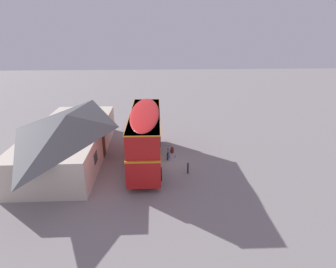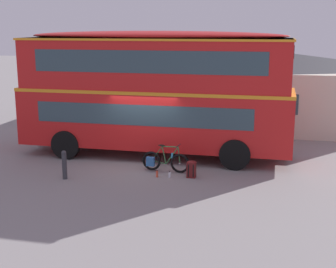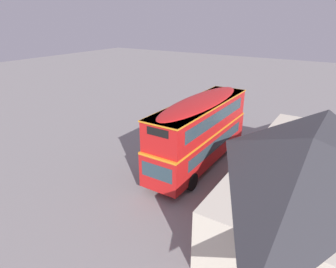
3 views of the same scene
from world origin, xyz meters
The scene contains 8 objects.
ground_plane centered at (0.00, 0.00, 0.00)m, with size 120.00×120.00×0.00m, color gray.
double_decker_bus centered at (0.11, 1.09, 2.64)m, with size 10.39×2.73×4.79m.
touring_bicycle centered at (0.91, -0.90, 0.37)m, with size 1.72×0.46×0.98m.
backpack_on_ground centered at (1.96, -1.34, 0.30)m, with size 0.30×0.30×0.58m.
water_bottle_clear_plastic centered at (1.25, -1.52, 0.10)m, with size 0.08×0.08×0.22m.
water_bottle_red_squeeze centered at (0.83, -1.57, 0.11)m, with size 0.08×0.08×0.24m.
pub_building centered at (1.52, 8.10, 2.09)m, with size 14.66×6.53×4.10m.
kerb_bollard centered at (-2.11, -2.40, 0.50)m, with size 0.16×0.16×0.97m.
Camera 1 is at (-21.64, 0.19, 11.14)m, focal length 28.73 mm.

